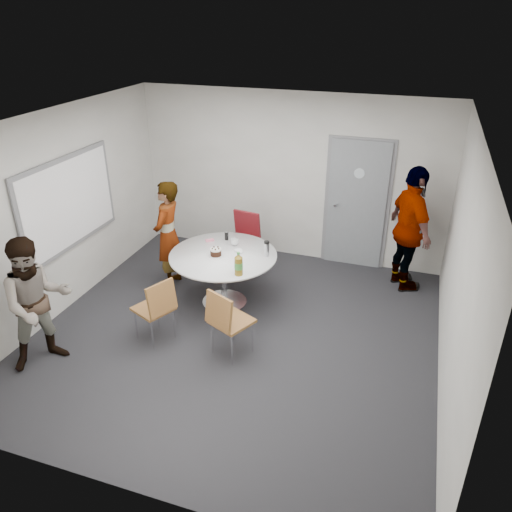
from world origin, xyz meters
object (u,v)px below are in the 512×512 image
(chair_near_right, at_px, (226,318))
(person_left, at_px, (37,303))
(whiteboard, at_px, (69,203))
(chair_near_left, at_px, (157,305))
(door, at_px, (357,205))
(chair_far, at_px, (244,236))
(person_right, at_px, (410,230))
(table, at_px, (225,262))
(person_main, at_px, (168,235))

(chair_near_right, distance_m, person_left, 2.15)
(whiteboard, bearing_deg, chair_near_left, -22.15)
(door, distance_m, chair_far, 1.84)
(chair_near_left, height_order, person_right, person_right)
(door, height_order, chair_near_left, door)
(table, distance_m, chair_near_left, 1.20)
(table, relative_size, person_main, 0.90)
(table, relative_size, person_right, 0.79)
(table, bearing_deg, door, 50.43)
(door, distance_m, chair_near_left, 3.56)
(person_left, bearing_deg, chair_far, 11.43)
(whiteboard, distance_m, chair_far, 2.60)
(door, bearing_deg, person_right, -32.03)
(person_main, bearing_deg, whiteboard, -60.22)
(person_left, relative_size, person_right, 0.86)
(door, xyz_separation_m, chair_far, (-1.61, -0.79, -0.43))
(chair_near_right, bearing_deg, door, 95.51)
(table, distance_m, person_right, 2.71)
(chair_far, xyz_separation_m, person_main, (-0.89, -0.79, 0.22))
(chair_far, bearing_deg, person_left, 72.23)
(table, bearing_deg, chair_near_left, -112.52)
(door, distance_m, person_left, 4.80)
(table, xyz_separation_m, person_main, (-0.99, 0.25, 0.15))
(whiteboard, xyz_separation_m, person_left, (0.51, -1.41, -0.64))
(whiteboard, height_order, chair_near_left, whiteboard)
(whiteboard, relative_size, person_left, 1.18)
(chair_near_left, xyz_separation_m, chair_far, (0.36, 2.14, 0.06))
(chair_far, distance_m, person_right, 2.49)
(person_main, distance_m, person_left, 2.19)
(whiteboard, xyz_separation_m, person_main, (1.06, 0.70, -0.63))
(person_main, bearing_deg, chair_near_left, 17.70)
(table, xyz_separation_m, chair_far, (-0.10, 1.04, -0.07))
(chair_near_left, bearing_deg, person_left, 149.49)
(table, xyz_separation_m, chair_near_right, (0.46, -1.11, -0.12))
(whiteboard, distance_m, chair_near_left, 1.95)
(whiteboard, distance_m, chair_near_right, 2.75)
(table, distance_m, chair_far, 1.05)
(whiteboard, relative_size, chair_near_right, 2.11)
(door, relative_size, person_main, 1.29)
(whiteboard, bearing_deg, person_main, 33.49)
(person_main, height_order, person_left, person_main)
(chair_far, bearing_deg, person_right, -165.46)
(chair_far, bearing_deg, door, -145.29)
(chair_far, height_order, person_left, person_left)
(chair_near_right, bearing_deg, person_left, -134.09)
(person_right, bearing_deg, chair_far, 67.65)
(person_right, bearing_deg, person_left, 100.77)
(table, xyz_separation_m, person_right, (2.36, 1.30, 0.27))
(whiteboard, bearing_deg, table, 12.49)
(chair_near_left, xyz_separation_m, person_left, (-1.08, -0.77, 0.27))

